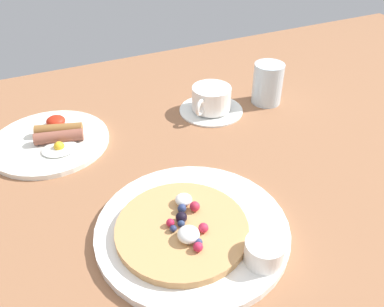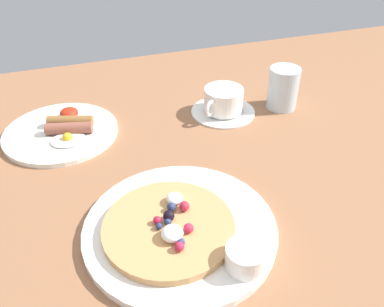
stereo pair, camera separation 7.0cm
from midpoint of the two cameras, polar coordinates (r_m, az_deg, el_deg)
The scene contains 9 objects.
ground_plane at distance 0.74m, azimuth -2.78°, elevation -3.79°, with size 2.10×1.13×0.03m, color #946242.
pancake_plate at distance 0.62m, azimuth -3.29°, elevation -10.89°, with size 0.29×0.29×0.01m, color white.
pancake_with_berries at distance 0.60m, azimuth -4.80°, elevation -10.76°, with size 0.20×0.20×0.03m.
syrup_ramekin at distance 0.56m, azimuth 7.10°, elevation -13.69°, with size 0.05×0.05×0.03m.
breakfast_plate at distance 0.86m, azimuth -21.86°, elevation 1.49°, with size 0.23×0.23×0.01m, color white.
fried_breakfast at distance 0.85m, azimuth -20.84°, elevation 2.62°, with size 0.10×0.14×0.03m.
coffee_saucer at distance 0.91m, azimuth 0.52°, elevation 6.24°, with size 0.14×0.14×0.01m, color white.
coffee_cup at distance 0.89m, azimuth 0.49°, elevation 7.89°, with size 0.10×0.09×0.05m.
water_glass at distance 0.94m, azimuth 8.64°, elevation 9.80°, with size 0.07×0.07×0.09m, color silver.
Camera 1 is at (-0.24, -0.51, 0.46)m, focal length 37.34 mm.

